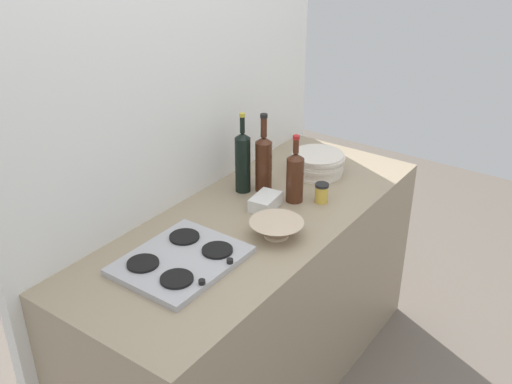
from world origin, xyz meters
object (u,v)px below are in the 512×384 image
at_px(butter_dish, 265,202).
at_px(condiment_jar_front, 322,193).
at_px(stovetop_hob, 181,260).
at_px(wine_bottle_mid_right, 295,176).
at_px(wine_bottle_leftmost, 243,161).
at_px(mixing_bowl, 277,228).
at_px(plate_stack, 318,163).
at_px(wine_bottle_mid_left, 264,162).

xyz_separation_m(butter_dish, condiment_jar_front, (0.19, -0.17, 0.02)).
height_order(stovetop_hob, wine_bottle_mid_right, wine_bottle_mid_right).
relative_size(wine_bottle_leftmost, wine_bottle_mid_right, 1.21).
distance_m(wine_bottle_mid_right, mixing_bowl, 0.32).
bearing_deg(wine_bottle_leftmost, plate_stack, -26.90).
xyz_separation_m(wine_bottle_leftmost, mixing_bowl, (-0.24, -0.35, -0.11)).
distance_m(wine_bottle_mid_left, mixing_bowl, 0.42).
relative_size(mixing_bowl, butter_dish, 1.47).
distance_m(stovetop_hob, mixing_bowl, 0.40).
relative_size(plate_stack, condiment_jar_front, 2.93).
bearing_deg(stovetop_hob, mixing_bowl, -26.27).
bearing_deg(wine_bottle_mid_right, mixing_bowl, -160.83).
relative_size(stovetop_hob, wine_bottle_mid_left, 1.22).
xyz_separation_m(wine_bottle_leftmost, wine_bottle_mid_right, (0.05, -0.24, -0.03)).
bearing_deg(condiment_jar_front, mixing_bowl, -179.94).
relative_size(stovetop_hob, wine_bottle_leftmost, 1.20).
xyz_separation_m(wine_bottle_leftmost, butter_dish, (-0.08, -0.18, -0.12)).
distance_m(butter_dish, condiment_jar_front, 0.25).
height_order(stovetop_hob, condiment_jar_front, condiment_jar_front).
height_order(plate_stack, mixing_bowl, plate_stack).
bearing_deg(wine_bottle_mid_left, wine_bottle_mid_right, -92.46).
xyz_separation_m(stovetop_hob, condiment_jar_front, (0.72, -0.18, 0.03)).
bearing_deg(condiment_jar_front, wine_bottle_leftmost, 107.96).
distance_m(stovetop_hob, wine_bottle_leftmost, 0.64).
distance_m(plate_stack, wine_bottle_mid_right, 0.32).
bearing_deg(stovetop_hob, butter_dish, -1.06).
bearing_deg(butter_dish, wine_bottle_mid_right, -27.30).
height_order(wine_bottle_mid_left, butter_dish, wine_bottle_mid_left).
bearing_deg(butter_dish, stovetop_hob, 178.94).
relative_size(wine_bottle_mid_left, mixing_bowl, 1.69).
height_order(stovetop_hob, plate_stack, plate_stack).
height_order(wine_bottle_mid_left, condiment_jar_front, wine_bottle_mid_left).
distance_m(plate_stack, wine_bottle_leftmost, 0.41).
relative_size(wine_bottle_mid_left, condiment_jar_front, 4.18).
height_order(plate_stack, wine_bottle_mid_left, wine_bottle_mid_left).
relative_size(wine_bottle_mid_right, mixing_bowl, 1.42).
xyz_separation_m(wine_bottle_mid_left, butter_dish, (-0.14, -0.10, -0.11)).
xyz_separation_m(wine_bottle_mid_left, mixing_bowl, (-0.30, -0.27, -0.10)).
bearing_deg(mixing_bowl, butter_dish, 45.16).
bearing_deg(wine_bottle_mid_right, butter_dish, 152.70).
height_order(mixing_bowl, butter_dish, mixing_bowl).
height_order(wine_bottle_leftmost, condiment_jar_front, wine_bottle_leftmost).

